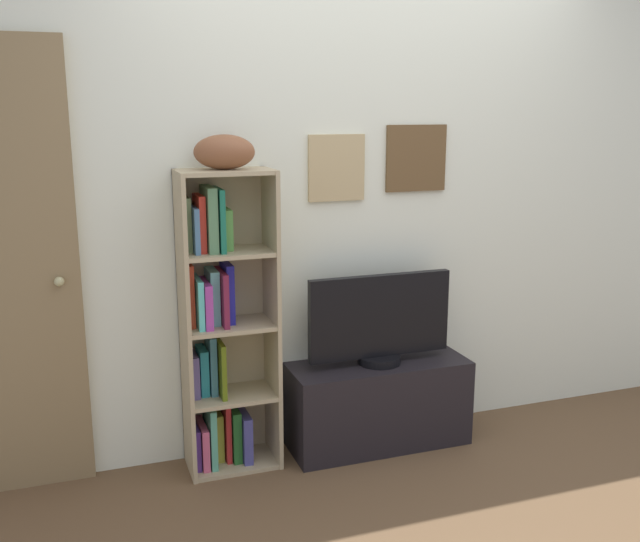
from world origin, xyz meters
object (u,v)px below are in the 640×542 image
Objects in this scene: bookshelf at (220,329)px; television at (380,320)px; tv_stand at (378,404)px; football at (224,152)px.

bookshelf reaches higher than television.
television is (0.81, -0.07, -0.02)m from bookshelf.
bookshelf is 1.56× the size of tv_stand.
bookshelf reaches higher than tv_stand.
football is at bearing 177.25° from tv_stand.
football reaches higher than television.
tv_stand is (0.77, -0.04, -1.31)m from football.
tv_stand is at bearing -90.00° from television.
television reaches higher than tv_stand.
television is (0.00, 0.00, 0.45)m from tv_stand.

